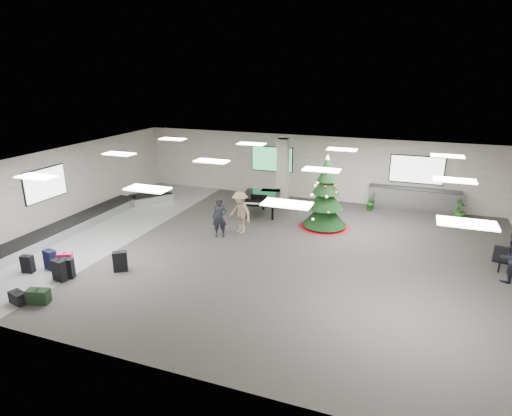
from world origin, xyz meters
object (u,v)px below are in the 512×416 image
(service_counter, at_px, (413,200))
(bench, at_px, (505,252))
(pink_suitcase, at_px, (66,263))
(traveler_bench, at_px, (511,257))
(baggage_carousel, at_px, (89,220))
(traveler_b, at_px, (240,212))
(potted_plant_right, at_px, (461,210))
(potted_plant_left, at_px, (371,202))
(grand_piano, at_px, (261,197))
(traveler_a, at_px, (220,218))
(christmas_tree, at_px, (325,203))

(service_counter, relative_size, bench, 2.63)
(pink_suitcase, distance_m, traveler_bench, 13.93)
(baggage_carousel, relative_size, traveler_b, 5.63)
(bench, distance_m, potted_plant_right, 4.76)
(service_counter, distance_m, potted_plant_left, 1.94)
(service_counter, bearing_deg, grand_piano, -155.26)
(traveler_a, relative_size, traveler_bench, 0.97)
(pink_suitcase, bearing_deg, christmas_tree, 19.39)
(traveler_b, bearing_deg, grand_piano, 113.79)
(baggage_carousel, xyz_separation_m, bench, (15.82, 1.55, 0.31))
(bench, bearing_deg, grand_piano, 178.00)
(baggage_carousel, height_order, christmas_tree, christmas_tree)
(baggage_carousel, bearing_deg, potted_plant_left, 29.16)
(christmas_tree, relative_size, grand_piano, 1.37)
(traveler_b, relative_size, potted_plant_right, 2.11)
(christmas_tree, distance_m, traveler_a, 4.40)
(grand_piano, bearing_deg, baggage_carousel, -161.02)
(potted_plant_right, bearing_deg, traveler_b, -150.07)
(christmas_tree, bearing_deg, bench, -14.15)
(service_counter, relative_size, traveler_a, 2.57)
(service_counter, height_order, potted_plant_left, service_counter)
(traveler_bench, bearing_deg, service_counter, -99.26)
(service_counter, bearing_deg, traveler_b, -140.14)
(traveler_b, height_order, traveler_bench, traveler_b)
(baggage_carousel, height_order, potted_plant_right, potted_plant_right)
(service_counter, distance_m, traveler_bench, 6.99)
(baggage_carousel, relative_size, christmas_tree, 3.15)
(grand_piano, bearing_deg, christmas_tree, -22.93)
(service_counter, bearing_deg, bench, -60.12)
(bench, height_order, potted_plant_left, bench)
(baggage_carousel, height_order, bench, bench)
(service_counter, height_order, bench, service_counter)
(baggage_carousel, relative_size, grand_piano, 4.32)
(service_counter, distance_m, pink_suitcase, 14.85)
(baggage_carousel, height_order, grand_piano, grand_piano)
(pink_suitcase, bearing_deg, bench, -3.91)
(christmas_tree, bearing_deg, grand_piano, 168.54)
(traveler_a, bearing_deg, christmas_tree, 16.32)
(baggage_carousel, xyz_separation_m, pink_suitcase, (2.52, -3.94, 0.14))
(grand_piano, relative_size, traveler_a, 1.43)
(baggage_carousel, height_order, potted_plant_left, potted_plant_left)
(grand_piano, xyz_separation_m, traveler_a, (-0.60, -3.09, -0.02))
(grand_piano, bearing_deg, potted_plant_right, 4.66)
(potted_plant_right, bearing_deg, grand_piano, -163.87)
(baggage_carousel, xyz_separation_m, traveler_b, (6.40, 1.36, 0.65))
(service_counter, relative_size, grand_piano, 1.80)
(bench, relative_size, traveler_a, 0.98)
(pink_suitcase, relative_size, christmas_tree, 0.23)
(christmas_tree, bearing_deg, traveler_bench, -23.72)
(traveler_bench, bearing_deg, potted_plant_left, -84.33)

